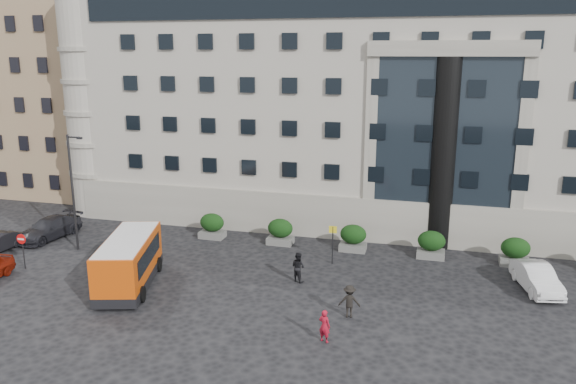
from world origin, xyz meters
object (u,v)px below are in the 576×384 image
(hedge_a, at_px, (212,226))
(pedestrian_b, at_px, (298,267))
(parked_car_c, at_px, (49,228))
(white_taxi, at_px, (537,278))
(bus_stop_sign, at_px, (333,238))
(parked_car_d, at_px, (96,200))
(minibus, at_px, (129,260))
(street_lamp, at_px, (73,188))
(red_truck, at_px, (126,177))
(pedestrian_a, at_px, (324,326))
(hedge_c, at_px, (353,238))
(no_entry_sign, at_px, (22,244))
(pedestrian_c, at_px, (349,301))
(hedge_b, at_px, (280,231))
(hedge_e, at_px, (515,251))
(hedge_d, at_px, (431,244))

(hedge_a, bearing_deg, pedestrian_b, -37.38)
(parked_car_c, bearing_deg, white_taxi, 7.27)
(bus_stop_sign, height_order, parked_car_d, bus_stop_sign)
(minibus, distance_m, pedestrian_b, 9.86)
(parked_car_c, distance_m, pedestrian_b, 19.75)
(street_lamp, distance_m, red_truck, 16.62)
(street_lamp, height_order, pedestrian_a, street_lamp)
(hedge_c, height_order, pedestrian_b, hedge_c)
(no_entry_sign, relative_size, pedestrian_c, 1.34)
(hedge_b, height_order, bus_stop_sign, bus_stop_sign)
(white_taxi, bearing_deg, red_truck, 144.22)
(hedge_c, height_order, bus_stop_sign, bus_stop_sign)
(minibus, distance_m, pedestrian_c, 13.00)
(white_taxi, distance_m, pedestrian_a, 13.83)
(minibus, xyz_separation_m, pedestrian_c, (12.97, -0.56, -0.73))
(street_lamp, height_order, parked_car_d, street_lamp)
(minibus, xyz_separation_m, red_truck, (-12.25, 20.02, -0.08))
(street_lamp, bearing_deg, no_entry_sign, -104.72)
(parked_car_c, height_order, pedestrian_a, pedestrian_a)
(parked_car_c, height_order, pedestrian_c, pedestrian_c)
(minibus, bearing_deg, hedge_a, 66.35)
(no_entry_sign, bearing_deg, pedestrian_a, -11.18)
(bus_stop_sign, xyz_separation_m, red_truck, (-22.96, 13.41, -0.21))
(hedge_c, distance_m, pedestrian_a, 12.82)
(minibus, distance_m, red_truck, 23.47)
(hedge_a, height_order, no_entry_sign, no_entry_sign)
(no_entry_sign, xyz_separation_m, minibus, (7.79, -0.57, -0.05))
(hedge_b, xyz_separation_m, red_truck, (-18.66, 10.61, 0.59))
(hedge_a, distance_m, hedge_e, 20.80)
(red_truck, xyz_separation_m, pedestrian_c, (25.22, -20.59, -0.65))
(hedge_c, relative_size, hedge_d, 1.00)
(white_taxi, bearing_deg, pedestrian_c, -161.18)
(hedge_d, distance_m, parked_car_c, 27.25)
(hedge_a, xyz_separation_m, no_entry_sign, (-9.00, -8.84, 0.72))
(hedge_d, xyz_separation_m, hedge_e, (5.20, 0.00, 0.00))
(hedge_d, xyz_separation_m, street_lamp, (-23.54, -4.80, 3.44))
(hedge_b, xyz_separation_m, white_taxi, (16.34, -3.81, -0.18))
(no_entry_sign, distance_m, white_taxi, 30.97)
(red_truck, xyz_separation_m, pedestrian_a, (24.49, -23.41, -0.72))
(street_lamp, bearing_deg, pedestrian_a, -22.86)
(white_taxi, bearing_deg, pedestrian_a, -152.83)
(parked_car_c, height_order, white_taxi, parked_car_c)
(red_truck, xyz_separation_m, white_taxi, (35.00, -14.43, -0.77))
(bus_stop_sign, distance_m, pedestrian_b, 3.75)
(no_entry_sign, relative_size, red_truck, 0.40)
(hedge_a, distance_m, street_lamp, 9.89)
(hedge_e, height_order, minibus, minibus)
(no_entry_sign, xyz_separation_m, pedestrian_b, (17.08, 2.67, -0.75))
(red_truck, height_order, pedestrian_c, red_truck)
(pedestrian_b, bearing_deg, pedestrian_a, 142.32)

